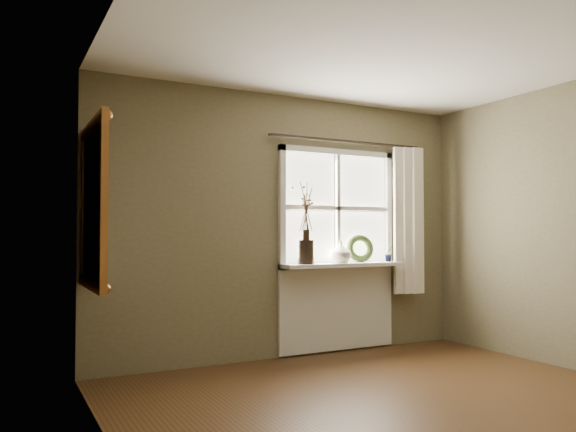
{
  "coord_description": "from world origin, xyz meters",
  "views": [
    {
      "loc": [
        -2.6,
        -2.7,
        1.21
      ],
      "look_at": [
        -0.38,
        1.55,
        1.37
      ],
      "focal_mm": 35.0,
      "sensor_mm": 36.0,
      "label": 1
    }
  ],
  "objects_px": {
    "dark_jug": "(306,252)",
    "wreath": "(360,251)",
    "gilt_mirror": "(92,204)",
    "cream_vase": "(341,252)"
  },
  "relations": [
    {
      "from": "dark_jug",
      "to": "wreath",
      "type": "height_order",
      "value": "wreath"
    },
    {
      "from": "gilt_mirror",
      "to": "cream_vase",
      "type": "bearing_deg",
      "value": 9.6
    },
    {
      "from": "cream_vase",
      "to": "wreath",
      "type": "xyz_separation_m",
      "value": [
        0.27,
        0.04,
        0.0
      ]
    },
    {
      "from": "dark_jug",
      "to": "cream_vase",
      "type": "height_order",
      "value": "dark_jug"
    },
    {
      "from": "wreath",
      "to": "dark_jug",
      "type": "bearing_deg",
      "value": -162.97
    },
    {
      "from": "wreath",
      "to": "gilt_mirror",
      "type": "bearing_deg",
      "value": -156.89
    },
    {
      "from": "cream_vase",
      "to": "gilt_mirror",
      "type": "bearing_deg",
      "value": -170.4
    },
    {
      "from": "dark_jug",
      "to": "wreath",
      "type": "distance_m",
      "value": 0.67
    },
    {
      "from": "dark_jug",
      "to": "gilt_mirror",
      "type": "relative_size",
      "value": 0.19
    },
    {
      "from": "wreath",
      "to": "gilt_mirror",
      "type": "xyz_separation_m",
      "value": [
        -2.75,
        -0.46,
        0.41
      ]
    }
  ]
}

